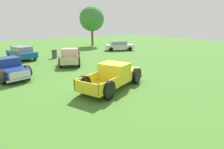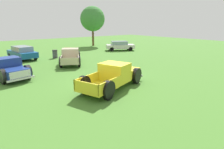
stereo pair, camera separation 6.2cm
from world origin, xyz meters
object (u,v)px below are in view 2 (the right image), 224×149
(pickup_truck_behind_left, at_px, (8,68))
(oak_tree_east, at_px, (93,19))
(picnic_table, at_px, (70,50))
(pickup_truck_foreground, at_px, (115,76))
(sedan_distant_a, at_px, (120,46))
(pickup_truck_behind_right, at_px, (71,56))
(sedan_distant_b, at_px, (22,52))
(trash_can, at_px, (55,54))

(pickup_truck_behind_left, distance_m, oak_tree_east, 21.52)
(pickup_truck_behind_left, distance_m, picnic_table, 11.78)
(pickup_truck_foreground, xyz_separation_m, pickup_truck_behind_left, (-4.99, 6.49, -0.01))
(sedan_distant_a, bearing_deg, pickup_truck_behind_right, -158.61)
(pickup_truck_behind_left, relative_size, pickup_truck_behind_right, 1.02)
(pickup_truck_foreground, xyz_separation_m, oak_tree_east, (11.23, 20.08, 3.93))
(pickup_truck_behind_right, distance_m, sedan_distant_b, 6.29)
(sedan_distant_a, xyz_separation_m, trash_can, (-10.16, -0.19, -0.24))
(pickup_truck_foreground, relative_size, pickup_truck_behind_left, 1.03)
(pickup_truck_behind_left, bearing_deg, sedan_distant_a, 20.61)
(pickup_truck_behind_right, bearing_deg, sedan_distant_b, 122.21)
(pickup_truck_foreground, bearing_deg, trash_can, 85.46)
(picnic_table, relative_size, trash_can, 2.44)
(trash_can, xyz_separation_m, oak_tree_east, (10.25, 7.71, 4.19))
(oak_tree_east, bearing_deg, picnic_table, -141.53)
(pickup_truck_behind_left, xyz_separation_m, sedan_distant_a, (16.13, 6.07, -0.01))
(pickup_truck_behind_left, bearing_deg, oak_tree_east, 39.96)
(pickup_truck_behind_right, bearing_deg, oak_tree_east, 48.62)
(pickup_truck_behind_right, xyz_separation_m, sedan_distant_b, (-3.35, 5.32, 0.06))
(sedan_distant_b, relative_size, oak_tree_east, 0.68)
(pickup_truck_behind_right, relative_size, oak_tree_east, 0.75)
(sedan_distant_a, height_order, oak_tree_east, oak_tree_east)
(sedan_distant_b, height_order, oak_tree_east, oak_tree_east)
(pickup_truck_behind_left, height_order, oak_tree_east, oak_tree_east)
(sedan_distant_b, distance_m, oak_tree_east, 15.25)
(pickup_truck_behind_left, height_order, pickup_truck_behind_right, pickup_truck_behind_left)
(pickup_truck_behind_left, relative_size, oak_tree_east, 0.77)
(sedan_distant_b, relative_size, trash_can, 4.88)
(sedan_distant_a, xyz_separation_m, picnic_table, (-7.26, 1.68, -0.23))
(oak_tree_east, bearing_deg, sedan_distant_b, -155.53)
(oak_tree_east, bearing_deg, pickup_truck_behind_right, -131.38)
(pickup_truck_behind_right, xyz_separation_m, sedan_distant_a, (9.99, 3.91, 0.01))
(sedan_distant_b, xyz_separation_m, oak_tree_east, (13.42, 6.11, 3.89))
(pickup_truck_behind_right, distance_m, sedan_distant_a, 10.73)
(pickup_truck_behind_right, height_order, trash_can, pickup_truck_behind_right)
(picnic_table, bearing_deg, pickup_truck_foreground, -105.26)
(sedan_distant_a, bearing_deg, picnic_table, 166.94)
(trash_can, bearing_deg, picnic_table, 32.89)
(pickup_truck_foreground, relative_size, oak_tree_east, 0.79)
(pickup_truck_behind_right, relative_size, sedan_distant_a, 1.16)
(sedan_distant_a, bearing_deg, pickup_truck_behind_left, -159.39)
(pickup_truck_behind_right, xyz_separation_m, picnic_table, (2.73, 5.60, -0.22))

